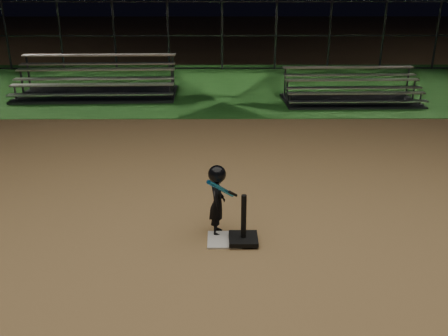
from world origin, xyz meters
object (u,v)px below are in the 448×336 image
batting_tee (243,233)px  child_batter (217,198)px  bleacher_left (98,88)px  bleacher_right (351,96)px  home_plate (224,240)px

batting_tee → child_batter: 0.58m
child_batter → batting_tee: bearing=-124.3°
child_batter → bleacher_left: (-3.58, 8.37, -0.30)m
batting_tee → bleacher_left: bleacher_left is taller
batting_tee → bleacher_right: 8.46m
bleacher_left → batting_tee: bearing=-67.4°
home_plate → child_batter: child_batter is taller
home_plate → bleacher_right: size_ratio=0.12×
batting_tee → child_batter: child_batter is taller
child_batter → bleacher_right: bearing=-23.5°
home_plate → bleacher_left: 9.33m
bleacher_left → home_plate: bearing=-68.6°
home_plate → child_batter: (-0.09, 0.21, 0.52)m
home_plate → bleacher_right: 8.52m
bleacher_left → bleacher_right: bearing=-8.5°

